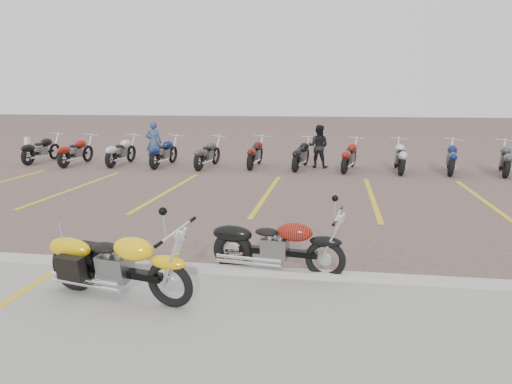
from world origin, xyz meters
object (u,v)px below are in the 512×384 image
at_px(person_b, 318,146).
at_px(flame_cruiser, 275,248).
at_px(yellow_cruiser, 118,266).
at_px(person_a, 154,142).
at_px(bollard, 28,150).

bearing_deg(person_b, flame_cruiser, 101.21).
xyz_separation_m(yellow_cruiser, person_a, (-4.03, 12.15, 0.36)).
relative_size(person_a, person_b, 1.05).
height_order(yellow_cruiser, bollard, bollard).
relative_size(yellow_cruiser, person_a, 1.32).
bearing_deg(yellow_cruiser, person_b, 93.56).
height_order(person_a, person_b, person_a).
relative_size(flame_cruiser, person_b, 1.30).
xyz_separation_m(flame_cruiser, person_a, (-5.91, 10.98, 0.40)).
bearing_deg(flame_cruiser, yellow_cruiser, -139.95).
distance_m(yellow_cruiser, person_a, 12.81).
xyz_separation_m(person_a, bollard, (-4.70, -0.72, -0.30)).
xyz_separation_m(person_b, bollard, (-10.85, -0.65, -0.26)).
bearing_deg(yellow_cruiser, flame_cruiser, 45.41).
distance_m(flame_cruiser, bollard, 14.76).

